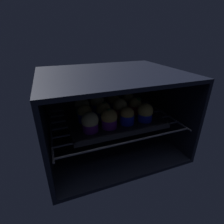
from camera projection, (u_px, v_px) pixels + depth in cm
name	position (u px, v px, depth cm)	size (l,w,h in cm)	color
oven_cavity	(109.00, 109.00, 80.78)	(59.00, 47.00, 37.00)	black
oven_rack	(112.00, 119.00, 78.62)	(54.80, 42.00, 0.80)	#444756
baking_tray	(112.00, 118.00, 77.81)	(39.86, 31.74, 2.20)	black
muffin_row0_col0	(90.00, 122.00, 64.90)	(6.69, 6.69, 7.98)	#7A238C
muffin_row0_col1	(109.00, 119.00, 67.31)	(6.56, 6.56, 8.32)	#7A238C
muffin_row0_col2	(127.00, 116.00, 70.62)	(6.15, 6.15, 7.40)	#1928B7
muffin_row0_col3	(145.00, 113.00, 72.92)	(6.68, 6.68, 7.90)	#1928B7
muffin_row1_col0	(85.00, 114.00, 72.26)	(6.23, 6.23, 7.66)	#1928B7
muffin_row1_col1	(104.00, 111.00, 74.40)	(6.48, 6.48, 8.03)	#1928B7
muffin_row1_col2	(120.00, 108.00, 77.00)	(6.54, 6.54, 8.37)	red
muffin_row1_col3	(135.00, 106.00, 80.05)	(6.15, 6.15, 7.97)	red
muffin_row2_col0	(82.00, 106.00, 79.30)	(6.69, 6.69, 7.97)	#0C8C84
muffin_row2_col1	(97.00, 103.00, 81.41)	(6.48, 6.48, 8.42)	#1928B7
muffin_row2_col2	(114.00, 102.00, 84.42)	(6.15, 6.15, 7.75)	#1928B7
muffin_row2_col3	(128.00, 100.00, 86.99)	(6.15, 6.15, 7.72)	#1928B7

